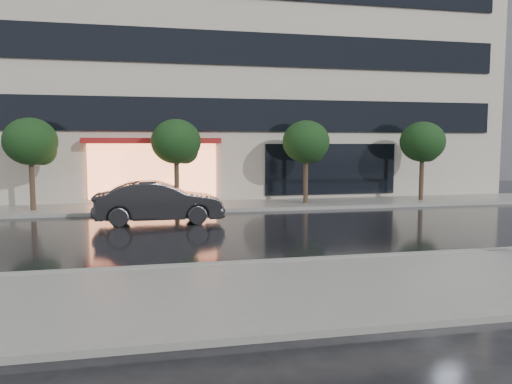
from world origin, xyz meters
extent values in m
plane|color=black|center=(0.00, 0.00, 0.00)|extent=(120.00, 120.00, 0.00)
cube|color=slate|center=(0.00, -3.25, 0.06)|extent=(60.00, 4.50, 0.12)
cube|color=slate|center=(0.00, 10.25, 0.06)|extent=(60.00, 3.50, 0.12)
cube|color=gray|center=(0.00, -1.00, 0.07)|extent=(60.00, 0.25, 0.14)
cube|color=gray|center=(0.00, 8.50, 0.07)|extent=(60.00, 0.25, 0.14)
cube|color=#B3AA97|center=(0.00, 18.00, 9.00)|extent=(30.00, 12.00, 18.00)
cube|color=black|center=(0.00, 11.94, 4.30)|extent=(28.00, 0.12, 1.60)
cube|color=black|center=(0.00, 11.94, 7.50)|extent=(28.00, 0.12, 1.60)
cube|color=#FF8C59|center=(-4.00, 11.92, 1.60)|extent=(6.00, 0.10, 2.60)
cube|color=maroon|center=(-4.00, 11.59, 3.05)|extent=(6.40, 0.70, 0.25)
cube|color=black|center=(5.00, 11.94, 1.60)|extent=(7.00, 0.10, 2.60)
cube|color=#4C4C54|center=(26.00, 28.00, 8.00)|extent=(12.00, 12.00, 16.00)
cylinder|color=#33261C|center=(-9.00, 10.00, 1.10)|extent=(0.22, 0.22, 2.20)
ellipsoid|color=black|center=(-9.00, 10.00, 3.00)|extent=(2.20, 2.20, 1.98)
sphere|color=black|center=(-8.60, 10.20, 2.60)|extent=(1.20, 1.20, 1.20)
cylinder|color=#33261C|center=(-3.00, 10.00, 1.10)|extent=(0.22, 0.22, 2.20)
ellipsoid|color=black|center=(-3.00, 10.00, 3.00)|extent=(2.20, 2.20, 1.98)
sphere|color=black|center=(-2.60, 10.20, 2.60)|extent=(1.20, 1.20, 1.20)
cylinder|color=#33261C|center=(3.00, 10.00, 1.10)|extent=(0.22, 0.22, 2.20)
ellipsoid|color=black|center=(3.00, 10.00, 3.00)|extent=(2.20, 2.20, 1.98)
sphere|color=black|center=(3.40, 10.20, 2.60)|extent=(1.20, 1.20, 1.20)
cylinder|color=#33261C|center=(9.00, 10.00, 1.10)|extent=(0.22, 0.22, 2.20)
ellipsoid|color=black|center=(9.00, 10.00, 3.00)|extent=(2.20, 2.20, 1.98)
sphere|color=black|center=(9.40, 10.20, 2.60)|extent=(1.20, 1.20, 1.20)
imported|color=black|center=(-3.86, 6.13, 0.77)|extent=(4.65, 1.63, 1.53)
camera|label=1|loc=(-4.22, -12.35, 2.90)|focal=35.00mm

